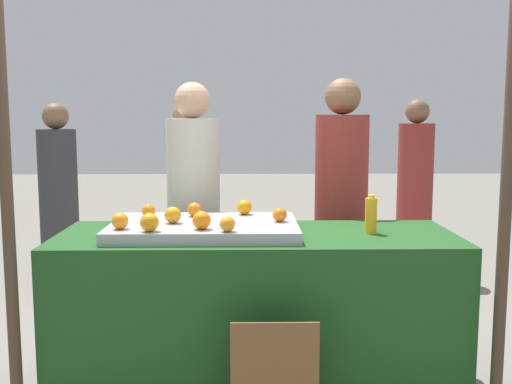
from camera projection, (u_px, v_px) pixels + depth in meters
The scene contains 19 objects.
stall_counter at pixel (256, 312), 3.21m from camera, with size 2.08×0.78×0.85m, color #1E4C1E.
orange_tray at pixel (204, 228), 3.15m from camera, with size 0.97×0.65×0.06m, color #9EA0A5.
orange_0 at pixel (227, 224), 2.88m from camera, with size 0.08×0.08×0.08m, color orange.
orange_1 at pixel (280, 215), 3.15m from camera, with size 0.07×0.07×0.07m, color orange.
orange_2 at pixel (194, 210), 3.32m from camera, with size 0.08×0.08×0.08m, color orange.
orange_3 at pixel (244, 207), 3.38m from camera, with size 0.08×0.08×0.08m, color orange.
orange_4 at pixel (149, 211), 3.30m from camera, with size 0.07×0.07×0.07m, color orange.
orange_5 at pixel (202, 220), 2.94m from camera, with size 0.09×0.09×0.09m, color orange.
orange_6 at pixel (173, 215), 3.11m from camera, with size 0.09×0.09×0.09m, color orange.
orange_7 at pixel (120, 221), 2.95m from camera, with size 0.08×0.08×0.08m, color orange.
orange_8 at pixel (149, 222), 2.88m from camera, with size 0.09×0.09×0.09m, color orange.
juice_bottle at pixel (371, 215), 3.15m from camera, with size 0.06×0.06×0.20m.
vendor_left at pixel (194, 224), 3.83m from camera, with size 0.33×0.33×1.67m.
vendor_right at pixel (341, 220), 3.89m from camera, with size 0.34×0.34×1.70m.
crowd_person_0 at pixel (187, 202), 5.10m from camera, with size 0.32×0.32×1.58m.
crowd_person_1 at pixel (59, 205), 4.97m from camera, with size 0.31×0.31×1.57m.
crowd_person_2 at pixel (415, 194), 5.53m from camera, with size 0.32×0.32×1.61m.
canopy_post_left at pixel (7, 203), 2.68m from camera, with size 0.06×0.06×2.15m, color #473828.
canopy_post_right at pixel (506, 202), 2.72m from camera, with size 0.06×0.06×2.15m, color #473828.
Camera 1 is at (-0.06, -3.10, 1.46)m, focal length 42.22 mm.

